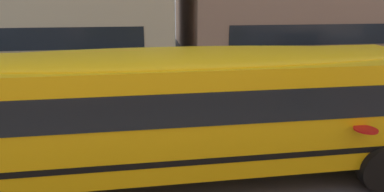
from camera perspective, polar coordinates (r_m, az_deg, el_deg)
ground_plane at (r=8.98m, az=-4.44°, el=-8.80°), size 400.00×400.00×0.00m
sidewalk_far at (r=15.61m, az=-5.87°, el=2.67°), size 120.00×3.00×0.01m
lane_centreline at (r=8.98m, az=-4.44°, el=-8.79°), size 110.00×0.16×0.01m
school_bus at (r=7.02m, az=-0.76°, el=-1.24°), size 12.92×3.06×2.88m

